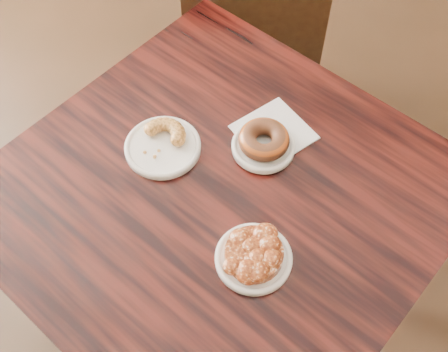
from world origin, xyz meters
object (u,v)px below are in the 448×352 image
at_px(apple_fritter, 254,253).
at_px(glazed_donut, 264,140).
at_px(cruller_fragment, 162,141).
at_px(chair_far, 255,24).
at_px(cafe_table, 221,265).

bearing_deg(apple_fritter, glazed_donut, 109.54).
xyz_separation_m(apple_fritter, cruller_fragment, (-0.29, 0.16, -0.00)).
bearing_deg(cruller_fragment, apple_fritter, -28.69).
xyz_separation_m(chair_far, apple_fritter, (0.40, -0.95, 0.33)).
height_order(apple_fritter, cruller_fragment, apple_fritter).
relative_size(chair_far, apple_fritter, 5.67).
xyz_separation_m(chair_far, glazed_donut, (0.31, -0.69, 0.34)).
relative_size(cafe_table, cruller_fragment, 7.87).
bearing_deg(apple_fritter, cafe_table, 138.20).
bearing_deg(cafe_table, chair_far, 123.63).
bearing_deg(cafe_table, apple_fritter, -26.35).
bearing_deg(apple_fritter, cruller_fragment, 151.31).
distance_m(cafe_table, cruller_fragment, 0.44).
relative_size(glazed_donut, apple_fritter, 0.71).
distance_m(chair_far, apple_fritter, 1.08).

